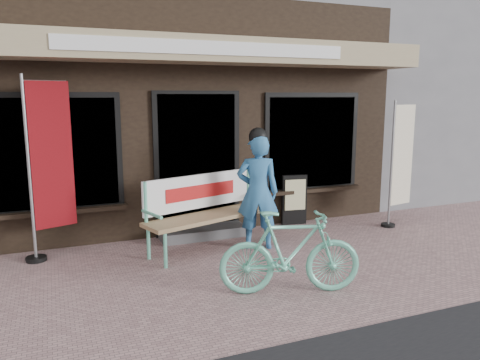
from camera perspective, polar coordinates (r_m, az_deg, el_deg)
name	(u,v)px	position (r m, az deg, el deg)	size (l,w,h in m)	color
ground	(248,278)	(5.66, 0.94, -11.85)	(70.00, 70.00, 0.00)	#A98281
storefront	(153,52)	(10.03, -10.51, 15.05)	(7.00, 6.77, 6.00)	black
neighbor_right_near	(449,71)	(14.77, 24.16, 12.02)	(10.00, 7.00, 5.60)	slate
bench	(206,206)	(6.55, -4.18, -3.17)	(1.97, 1.05, 1.04)	#66C7A7
person	(258,190)	(6.52, 2.17, -1.19)	(0.68, 0.57, 1.70)	teal
bicycle	(290,252)	(5.13, 6.14, -8.78)	(0.43, 1.54, 0.93)	#66C7A7
nobori_red	(48,166)	(6.54, -22.34, 1.64)	(0.71, 0.37, 2.39)	gray
nobori_cream	(400,162)	(8.07, 18.95, 2.10)	(0.61, 0.26, 2.05)	gray
menu_stand	(294,199)	(7.83, 6.63, -2.34)	(0.42, 0.15, 0.83)	black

